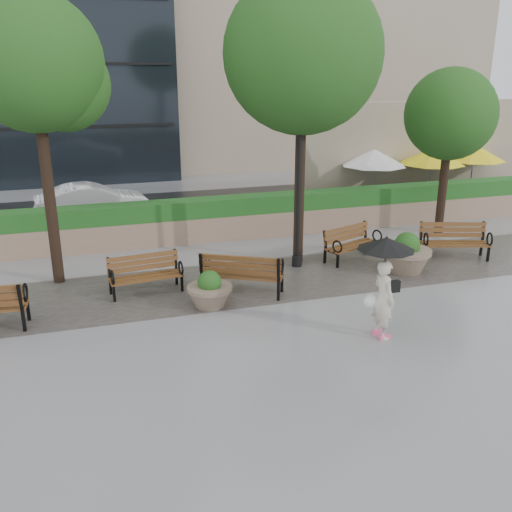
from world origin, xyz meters
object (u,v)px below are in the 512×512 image
object	(u,v)px
bench_3	(352,250)
bench_2	(242,282)
bench_1	(146,282)
pedestrian	(384,278)
lamppost	(298,198)
planter_left	(210,293)
car_right	(93,202)
planter_right	(406,256)
bench_4	(454,249)

from	to	relation	value
bench_3	bench_2	bearing A→B (deg)	-178.90
bench_1	pedestrian	size ratio (longest dim) A/B	0.86
lamppost	bench_1	bearing A→B (deg)	-170.13
bench_3	planter_left	size ratio (longest dim) A/B	1.79
bench_3	car_right	bearing A→B (deg)	114.01
lamppost	car_right	bearing A→B (deg)	127.19
planter_right	lamppost	xyz separation A→B (m)	(-2.67, 1.30, 1.51)
bench_4	bench_3	bearing A→B (deg)	-178.69
bench_2	bench_4	xyz separation A→B (m)	(6.61, 0.75, -0.01)
bench_1	planter_left	bearing A→B (deg)	-50.37
lamppost	bench_2	bearing A→B (deg)	-143.71
bench_3	planter_left	xyz separation A→B (m)	(-4.67, -2.09, 0.06)
lamppost	bench_4	bearing A→B (deg)	-9.11
car_right	pedestrian	world-z (taller)	pedestrian
car_right	planter_right	bearing A→B (deg)	-143.18
bench_4	planter_left	distance (m)	7.66
planter_right	lamppost	world-z (taller)	lamppost
bench_2	planter_right	bearing A→B (deg)	-149.23
planter_left	bench_3	bearing A→B (deg)	24.12
bench_4	pedestrian	bearing A→B (deg)	-122.69
bench_1	lamppost	xyz separation A→B (m)	(4.28, 0.74, 1.67)
bench_4	car_right	size ratio (longest dim) A/B	0.51
car_right	pedestrian	bearing A→B (deg)	-162.11
bench_1	car_right	bearing A→B (deg)	91.06
pedestrian	bench_3	bearing A→B (deg)	-23.00
bench_1	bench_2	bearing A→B (deg)	-24.35
planter_right	car_right	distance (m)	11.41
planter_left	lamppost	distance (m)	3.93
bench_2	pedestrian	xyz separation A→B (m)	(2.12, -3.07, 0.98)
bench_2	planter_left	size ratio (longest dim) A/B	2.00
bench_2	bench_3	world-z (taller)	bench_2
bench_2	planter_left	xyz separation A→B (m)	(-0.94, -0.54, 0.03)
bench_1	planter_left	distance (m)	1.84
bench_3	bench_4	bearing A→B (deg)	-37.05
lamppost	pedestrian	bearing A→B (deg)	-88.69
bench_1	bench_3	world-z (taller)	bench_3
planter_left	planter_right	size ratio (longest dim) A/B	0.79
bench_1	planter_right	xyz separation A→B (m)	(6.95, -0.55, 0.16)
bench_1	lamppost	bearing A→B (deg)	3.68
planter_left	pedestrian	world-z (taller)	pedestrian
bench_2	car_right	distance (m)	9.01
bench_1	bench_3	distance (m)	6.04
lamppost	planter_right	bearing A→B (deg)	-25.88
planter_right	planter_left	bearing A→B (deg)	-172.61
planter_right	bench_3	bearing A→B (deg)	125.06
planter_left	lamppost	bearing A→B (deg)	34.40
lamppost	car_right	xyz separation A→B (m)	(-5.25, 6.92, -1.30)
planter_left	bench_4	bearing A→B (deg)	9.70
planter_right	bench_4	bearing A→B (deg)	16.26
planter_right	lamppost	size ratio (longest dim) A/B	0.30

